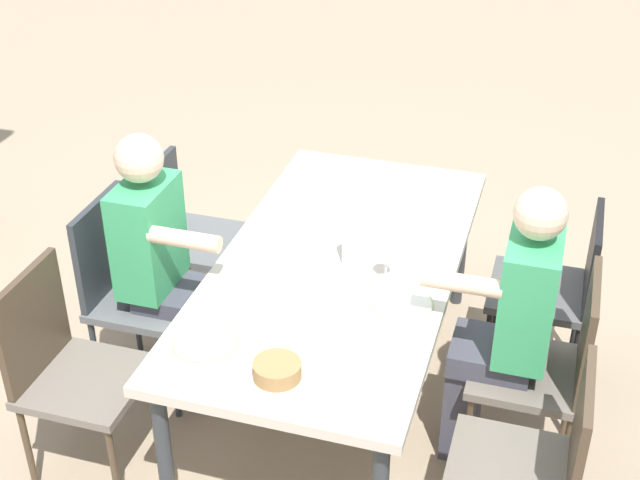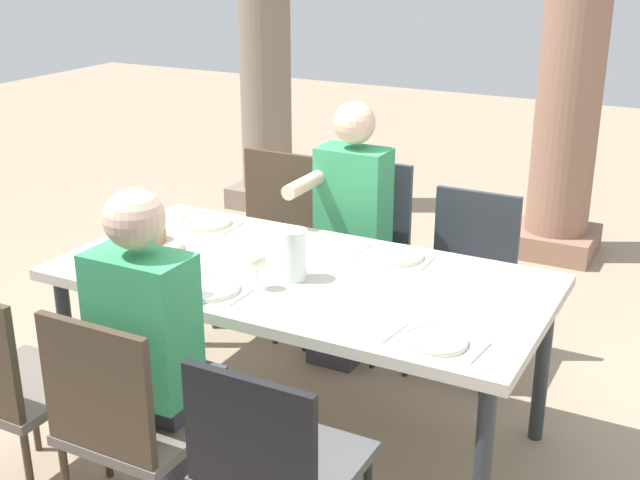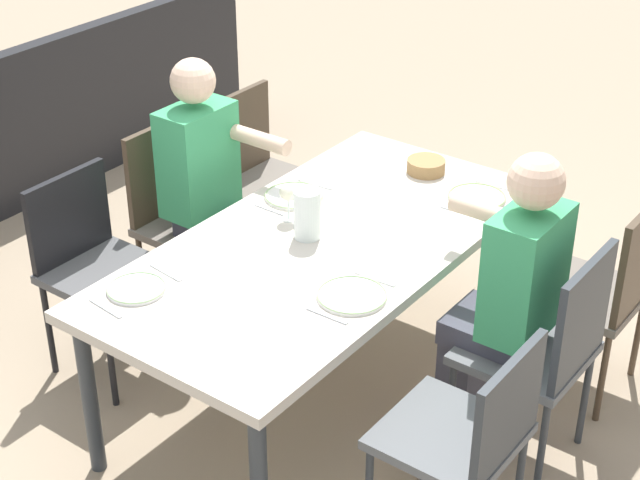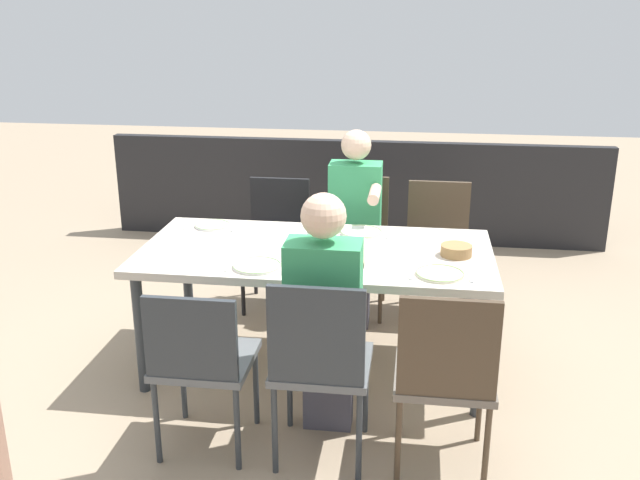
# 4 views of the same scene
# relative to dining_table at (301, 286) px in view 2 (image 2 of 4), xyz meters

# --- Properties ---
(ground_plane) EXTENTS (16.00, 16.00, 0.00)m
(ground_plane) POSITION_rel_dining_table_xyz_m (0.00, 0.00, -0.67)
(ground_plane) COLOR gray
(dining_table) EXTENTS (1.96, 0.97, 0.73)m
(dining_table) POSITION_rel_dining_table_xyz_m (0.00, 0.00, 0.00)
(dining_table) COLOR beige
(dining_table) RESTS_ON ground
(chair_west_north) EXTENTS (0.44, 0.44, 0.91)m
(chair_west_north) POSITION_rel_dining_table_xyz_m (-0.70, 0.91, -0.15)
(chair_west_north) COLOR #6A6158
(chair_west_north) RESTS_ON ground
(chair_west_south) EXTENTS (0.44, 0.44, 0.89)m
(chair_west_south) POSITION_rel_dining_table_xyz_m (-0.70, -0.91, -0.16)
(chair_west_south) COLOR #6A6158
(chair_west_south) RESTS_ON ground
(chair_mid_north) EXTENTS (0.44, 0.44, 0.93)m
(chair_mid_north) POSITION_rel_dining_table_xyz_m (-0.15, 0.91, -0.13)
(chair_mid_north) COLOR #5B5E61
(chair_mid_north) RESTS_ON ground
(chair_mid_south) EXTENTS (0.44, 0.44, 0.91)m
(chair_mid_south) POSITION_rel_dining_table_xyz_m (-0.15, -0.91, -0.15)
(chair_mid_south) COLOR #6A6158
(chair_mid_south) RESTS_ON ground
(chair_east_north) EXTENTS (0.44, 0.44, 0.85)m
(chair_east_north) POSITION_rel_dining_table_xyz_m (0.40, 0.90, -0.17)
(chair_east_north) COLOR #5B5E61
(chair_east_north) RESTS_ON ground
(chair_east_south) EXTENTS (0.44, 0.44, 0.88)m
(chair_east_south) POSITION_rel_dining_table_xyz_m (0.40, -0.90, -0.15)
(chair_east_south) COLOR #4F4F50
(chair_east_south) RESTS_ON ground
(diner_woman_green) EXTENTS (0.34, 0.49, 1.27)m
(diner_woman_green) POSITION_rel_dining_table_xyz_m (-0.15, 0.73, 0.01)
(diner_woman_green) COLOR #3F3F4C
(diner_woman_green) RESTS_ON ground
(diner_man_white) EXTENTS (0.35, 0.49, 1.27)m
(diner_man_white) POSITION_rel_dining_table_xyz_m (-0.15, -0.72, 0.01)
(diner_man_white) COLOR #3F3F4C
(diner_man_white) RESTS_ON ground
(stone_column_near) EXTENTS (0.50, 0.50, 2.82)m
(stone_column_near) POSITION_rel_dining_table_xyz_m (-1.76, 2.64, 0.72)
(stone_column_near) COLOR gray
(stone_column_near) RESTS_ON ground
(stone_column_centre) EXTENTS (0.52, 0.52, 2.83)m
(stone_column_centre) POSITION_rel_dining_table_xyz_m (0.46, 2.64, 0.72)
(stone_column_centre) COLOR #936B56
(stone_column_centre) RESTS_ON ground
(plate_0) EXTENTS (0.24, 0.24, 0.02)m
(plate_0) POSITION_rel_dining_table_xyz_m (-0.68, 0.31, 0.07)
(plate_0) COLOR silver
(plate_0) RESTS_ON dining_table
(fork_0) EXTENTS (0.02, 0.17, 0.01)m
(fork_0) POSITION_rel_dining_table_xyz_m (-0.83, 0.31, 0.06)
(fork_0) COLOR silver
(fork_0) RESTS_ON dining_table
(spoon_0) EXTENTS (0.02, 0.17, 0.01)m
(spoon_0) POSITION_rel_dining_table_xyz_m (-0.53, 0.31, 0.06)
(spoon_0) COLOR silver
(spoon_0) RESTS_ON dining_table
(plate_1) EXTENTS (0.25, 0.25, 0.02)m
(plate_1) POSITION_rel_dining_table_xyz_m (-0.23, -0.32, 0.07)
(plate_1) COLOR white
(plate_1) RESTS_ON dining_table
(wine_glass_1) EXTENTS (0.07, 0.07, 0.16)m
(wine_glass_1) POSITION_rel_dining_table_xyz_m (-0.07, -0.22, 0.18)
(wine_glass_1) COLOR white
(wine_glass_1) RESTS_ON dining_table
(fork_1) EXTENTS (0.03, 0.17, 0.01)m
(fork_1) POSITION_rel_dining_table_xyz_m (-0.38, -0.32, 0.06)
(fork_1) COLOR silver
(fork_1) RESTS_ON dining_table
(spoon_1) EXTENTS (0.02, 0.17, 0.01)m
(spoon_1) POSITION_rel_dining_table_xyz_m (-0.08, -0.32, 0.06)
(spoon_1) COLOR silver
(spoon_1) RESTS_ON dining_table
(plate_2) EXTENTS (0.25, 0.25, 0.02)m
(plate_2) POSITION_rel_dining_table_xyz_m (0.26, 0.32, 0.07)
(plate_2) COLOR white
(plate_2) RESTS_ON dining_table
(fork_2) EXTENTS (0.02, 0.17, 0.01)m
(fork_2) POSITION_rel_dining_table_xyz_m (0.11, 0.32, 0.06)
(fork_2) COLOR silver
(fork_2) RESTS_ON dining_table
(spoon_2) EXTENTS (0.02, 0.17, 0.01)m
(spoon_2) POSITION_rel_dining_table_xyz_m (0.41, 0.32, 0.06)
(spoon_2) COLOR silver
(spoon_2) RESTS_ON dining_table
(plate_3) EXTENTS (0.21, 0.21, 0.02)m
(plate_3) POSITION_rel_dining_table_xyz_m (0.69, -0.33, 0.07)
(plate_3) COLOR white
(plate_3) RESTS_ON dining_table
(fork_3) EXTENTS (0.04, 0.17, 0.01)m
(fork_3) POSITION_rel_dining_table_xyz_m (0.54, -0.33, 0.06)
(fork_3) COLOR silver
(fork_3) RESTS_ON dining_table
(spoon_3) EXTENTS (0.03, 0.17, 0.01)m
(spoon_3) POSITION_rel_dining_table_xyz_m (0.84, -0.33, 0.06)
(spoon_3) COLOR silver
(spoon_3) RESTS_ON dining_table
(water_pitcher) EXTENTS (0.11, 0.11, 0.20)m
(water_pitcher) POSITION_rel_dining_table_xyz_m (0.01, -0.07, 0.15)
(water_pitcher) COLOR white
(water_pitcher) RESTS_ON dining_table
(bread_basket) EXTENTS (0.17, 0.17, 0.06)m
(bread_basket) POSITION_rel_dining_table_xyz_m (-0.77, -0.00, 0.09)
(bread_basket) COLOR #9E7547
(bread_basket) RESTS_ON dining_table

